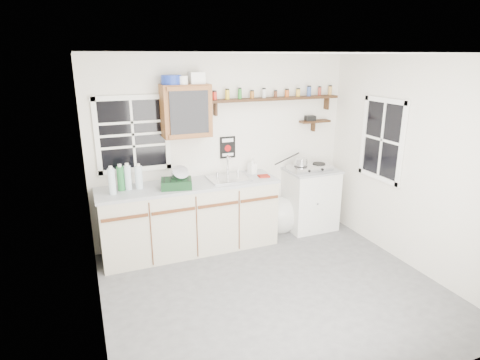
% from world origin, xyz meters
% --- Properties ---
extents(room, '(3.64, 3.24, 2.54)m').
position_xyz_m(room, '(0.00, 0.00, 1.25)').
color(room, '#4E4F51').
rests_on(room, ground).
extents(main_cabinet, '(2.31, 0.63, 0.92)m').
position_xyz_m(main_cabinet, '(-0.58, 1.30, 0.46)').
color(main_cabinet, '#BBB59B').
rests_on(main_cabinet, floor).
extents(right_cabinet, '(0.73, 0.57, 0.91)m').
position_xyz_m(right_cabinet, '(1.25, 1.32, 0.46)').
color(right_cabinet, silver).
rests_on(right_cabinet, floor).
extents(sink, '(0.52, 0.44, 0.29)m').
position_xyz_m(sink, '(-0.05, 1.30, 0.93)').
color(sink, silver).
rests_on(sink, main_cabinet).
extents(upper_cabinet, '(0.60, 0.32, 0.65)m').
position_xyz_m(upper_cabinet, '(-0.55, 1.44, 1.82)').
color(upper_cabinet, brown).
rests_on(upper_cabinet, wall_back).
extents(upper_cabinet_clutter, '(0.53, 0.24, 0.14)m').
position_xyz_m(upper_cabinet_clutter, '(-0.60, 1.44, 2.21)').
color(upper_cabinet_clutter, '#172F97').
rests_on(upper_cabinet_clutter, upper_cabinet).
extents(spice_shelf, '(1.91, 0.18, 0.35)m').
position_xyz_m(spice_shelf, '(0.72, 1.51, 1.93)').
color(spice_shelf, black).
rests_on(spice_shelf, wall_back).
extents(secondary_shelf, '(0.45, 0.16, 0.24)m').
position_xyz_m(secondary_shelf, '(1.36, 1.52, 1.58)').
color(secondary_shelf, black).
rests_on(secondary_shelf, wall_back).
extents(warning_sign, '(0.22, 0.02, 0.30)m').
position_xyz_m(warning_sign, '(0.05, 1.59, 1.28)').
color(warning_sign, black).
rests_on(warning_sign, wall_back).
extents(window_back, '(0.93, 0.03, 0.98)m').
position_xyz_m(window_back, '(-1.20, 1.59, 1.55)').
color(window_back, black).
rests_on(window_back, wall_back).
extents(window_right, '(0.03, 0.78, 1.08)m').
position_xyz_m(window_right, '(1.79, 0.55, 1.45)').
color(window_right, black).
rests_on(window_right, wall_back).
extents(water_bottles, '(0.41, 0.19, 0.34)m').
position_xyz_m(water_bottles, '(-1.36, 1.32, 1.07)').
color(water_bottles, silver).
rests_on(water_bottles, main_cabinet).
extents(dish_rack, '(0.42, 0.35, 0.28)m').
position_xyz_m(dish_rack, '(-0.76, 1.19, 1.01)').
color(dish_rack, black).
rests_on(dish_rack, main_cabinet).
extents(soap_bottle, '(0.12, 0.12, 0.21)m').
position_xyz_m(soap_bottle, '(0.35, 1.42, 1.03)').
color(soap_bottle, white).
rests_on(soap_bottle, main_cabinet).
extents(rag, '(0.15, 0.13, 0.02)m').
position_xyz_m(rag, '(0.43, 1.22, 0.93)').
color(rag, maroon).
rests_on(rag, main_cabinet).
extents(hotplate, '(0.60, 0.33, 0.09)m').
position_xyz_m(hotplate, '(1.20, 1.31, 0.95)').
color(hotplate, silver).
rests_on(hotplate, right_cabinet).
extents(saucepan, '(0.44, 0.23, 0.19)m').
position_xyz_m(saucepan, '(1.05, 1.31, 1.04)').
color(saucepan, silver).
rests_on(saucepan, hotplate).
extents(trash_bag, '(0.47, 0.43, 0.54)m').
position_xyz_m(trash_bag, '(0.80, 1.40, 0.23)').
color(trash_bag, silver).
rests_on(trash_bag, floor).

